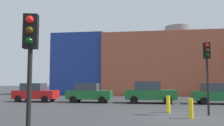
% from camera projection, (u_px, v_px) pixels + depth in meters
% --- Properties ---
extents(ground_plane, '(200.00, 200.00, 0.00)m').
position_uv_depth(ground_plane, '(181.00, 116.00, 12.53)').
color(ground_plane, '#38383A').
extents(building_backdrop, '(37.73, 13.47, 10.73)m').
position_uv_depth(building_backdrop, '(178.00, 66.00, 37.01)').
color(building_backdrop, '#B2563D').
rests_on(building_backdrop, ground_plane).
extents(parked_car_0, '(4.00, 1.96, 1.73)m').
position_uv_depth(parked_car_0, '(35.00, 92.00, 21.95)').
color(parked_car_0, red).
rests_on(parked_car_0, ground_plane).
extents(parked_car_1, '(4.01, 1.97, 1.74)m').
position_uv_depth(parked_car_1, '(89.00, 93.00, 21.21)').
color(parked_car_1, '#1E662D').
rests_on(parked_car_1, ground_plane).
extents(parked_car_2, '(4.34, 2.13, 1.88)m').
position_uv_depth(parked_car_2, '(150.00, 92.00, 20.43)').
color(parked_car_2, '#1E662D').
rests_on(parked_car_2, ground_plane).
extents(parked_car_3, '(4.00, 1.96, 1.73)m').
position_uv_depth(parked_car_3, '(216.00, 94.00, 19.63)').
color(parked_car_3, '#1E662D').
rests_on(parked_car_3, ground_plane).
extents(traffic_light_near_left, '(0.41, 0.40, 3.58)m').
position_uv_depth(traffic_light_near_left, '(30.00, 50.00, 5.99)').
color(traffic_light_near_left, black).
rests_on(traffic_light_near_left, ground_plane).
extents(traffic_light_island, '(0.37, 0.37, 4.04)m').
position_uv_depth(traffic_light_island, '(207.00, 62.00, 13.03)').
color(traffic_light_island, black).
rests_on(traffic_light_island, ground_plane).
extents(bollard_yellow_0, '(0.24, 0.24, 1.01)m').
position_uv_depth(bollard_yellow_0, '(168.00, 104.00, 14.07)').
color(bollard_yellow_0, yellow).
rests_on(bollard_yellow_0, ground_plane).
extents(bollard_yellow_1, '(0.24, 0.24, 1.00)m').
position_uv_depth(bollard_yellow_1, '(191.00, 108.00, 11.79)').
color(bollard_yellow_1, yellow).
rests_on(bollard_yellow_1, ground_plane).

